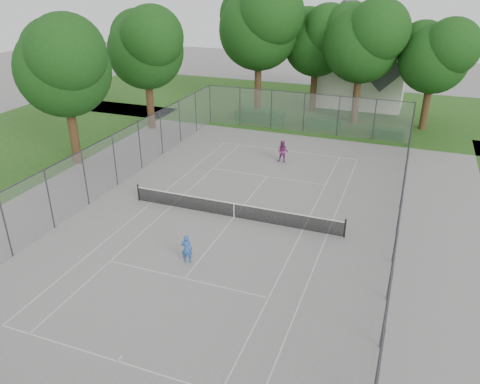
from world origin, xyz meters
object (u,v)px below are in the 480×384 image
(tennis_net, at_px, (234,210))
(house, at_px, (364,63))
(woman_player, at_px, (283,152))
(girl_player, at_px, (187,249))

(tennis_net, height_order, house, house)
(woman_player, bearing_deg, tennis_net, -91.44)
(house, distance_m, woman_player, 19.92)
(house, bearing_deg, girl_player, -96.60)
(tennis_net, bearing_deg, woman_player, 88.38)
(tennis_net, height_order, woman_player, woman_player)
(tennis_net, distance_m, woman_player, 9.38)
(woman_player, bearing_deg, girl_player, -92.81)
(house, distance_m, girl_player, 34.25)
(girl_player, bearing_deg, house, -114.02)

